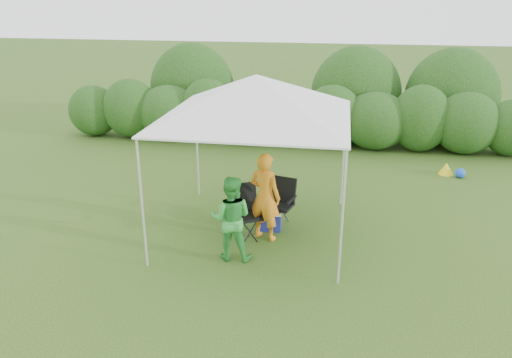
% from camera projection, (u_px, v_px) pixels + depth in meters
% --- Properties ---
extents(ground, '(70.00, 70.00, 0.00)m').
position_uv_depth(ground, '(251.00, 244.00, 8.62)').
color(ground, '#3D5E1D').
extents(hedge, '(13.19, 1.53, 1.80)m').
position_uv_depth(hedge, '(290.00, 116.00, 13.86)').
color(hedge, '#254E18').
rests_on(hedge, ground).
extents(canopy, '(3.10, 3.10, 2.83)m').
position_uv_depth(canopy, '(256.00, 97.00, 8.21)').
color(canopy, silver).
rests_on(canopy, ground).
extents(chair_right, '(0.64, 0.60, 0.88)m').
position_uv_depth(chair_right, '(281.00, 199.00, 9.21)').
color(chair_right, black).
rests_on(chair_right, ground).
extents(chair_left, '(0.73, 0.71, 0.94)m').
position_uv_depth(chair_left, '(245.00, 208.00, 8.74)').
color(chair_left, black).
rests_on(chair_left, ground).
extents(man, '(0.67, 0.55, 1.57)m').
position_uv_depth(man, '(265.00, 197.00, 8.56)').
color(man, orange).
rests_on(man, ground).
extents(woman, '(0.71, 0.56, 1.41)m').
position_uv_depth(woman, '(231.00, 218.00, 7.94)').
color(woman, green).
rests_on(woman, ground).
extents(cooler, '(0.43, 0.32, 0.35)m').
position_uv_depth(cooler, '(270.00, 220.00, 9.10)').
color(cooler, navy).
rests_on(cooler, ground).
extents(bottle, '(0.06, 0.06, 0.21)m').
position_uv_depth(bottle, '(273.00, 207.00, 8.95)').
color(bottle, '#592D0C').
rests_on(bottle, cooler).
extents(lawn_toy, '(0.58, 0.48, 0.29)m').
position_uv_depth(lawn_toy, '(450.00, 170.00, 11.77)').
color(lawn_toy, yellow).
rests_on(lawn_toy, ground).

